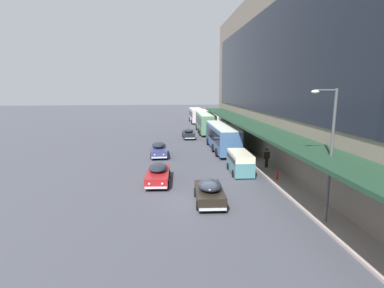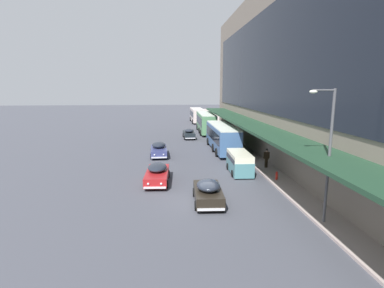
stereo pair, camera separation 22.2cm
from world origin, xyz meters
name	(u,v)px [view 1 (the left image)]	position (x,y,z in m)	size (l,w,h in m)	color
ground	(206,202)	(0.00, 0.00, 0.00)	(240.00, 240.00, 0.00)	#44464F
sidewalk_kerb	(355,196)	(11.00, 0.00, 0.07)	(10.00, 180.00, 0.15)	#B5A09A
building_facade	(369,61)	(10.95, 0.00, 9.59)	(9.20, 80.00, 19.23)	gray
transit_bus_kerbside_front	(222,136)	(4.35, 17.07, 1.85)	(2.77, 11.06, 3.22)	#3F6293
transit_bus_kerbside_rear	(205,121)	(4.28, 32.41, 1.97)	(2.87, 10.96, 3.46)	#548C5D
transit_bus_kerbside_far	(196,114)	(4.31, 48.21, 1.81)	(2.84, 9.25, 3.15)	beige
sedan_oncoming_front	(159,149)	(-3.53, 14.47, 0.80)	(2.04, 4.60, 1.65)	navy
sedan_oncoming_rear	(209,192)	(0.21, -0.22, 0.80)	(2.08, 4.31, 1.65)	black
sedan_trailing_near	(188,134)	(0.85, 26.55, 0.76)	(1.84, 4.46, 1.54)	black
sedan_second_near	(158,174)	(-3.40, 4.66, 0.77)	(2.10, 4.97, 1.55)	#A31B1E
vw_van	(240,161)	(4.12, 6.95, 1.10)	(1.99, 4.59, 1.96)	teal
pedestrian_at_kerb	(267,157)	(7.06, 8.02, 1.18)	(0.62, 0.33, 1.86)	black
street_lamp	(329,147)	(6.35, -3.98, 4.55)	(1.50, 0.28, 7.65)	#4C4C51
fire_hydrant	(277,175)	(6.68, 4.15, 0.49)	(0.20, 0.40, 0.70)	red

